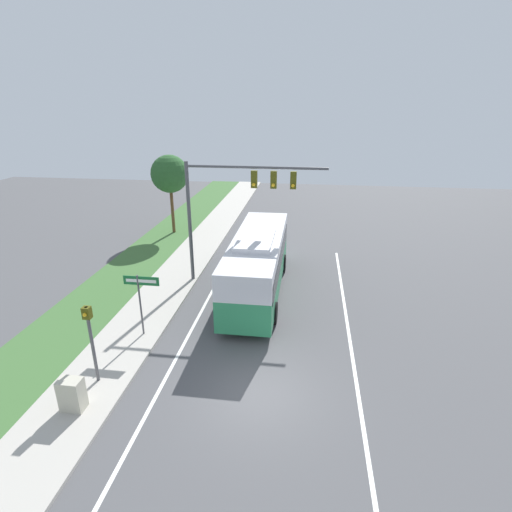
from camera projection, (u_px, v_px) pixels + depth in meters
name	position (u px, v px, depth m)	size (l,w,h in m)	color
ground_plane	(258.00, 393.00, 14.44)	(80.00, 80.00, 0.00)	#4C4C4F
sidewalk	(97.00, 377.00, 15.19)	(2.80, 80.00, 0.12)	#ADA89E
grass_verge	(20.00, 370.00, 15.59)	(3.60, 80.00, 0.10)	#3D6633
lane_divider_near	(162.00, 384.00, 14.89)	(0.14, 30.00, 0.01)	silver
lane_divider_far	(359.00, 402.00, 14.00)	(0.14, 30.00, 0.01)	silver
bus	(258.00, 261.00, 21.44)	(2.68, 10.22, 3.43)	#2D8956
signal_gantry	(234.00, 196.00, 21.43)	(7.59, 0.41, 6.93)	#4C4C51
pedestrian_signal	(90.00, 333.00, 14.21)	(0.28, 0.34, 3.20)	#4C4C51
street_sign	(141.00, 293.00, 17.22)	(1.59, 0.08, 2.99)	#4C4C51
utility_cabinet	(72.00, 394.00, 13.35)	(0.77, 0.53, 1.16)	#B7B29E
roadside_tree	(170.00, 174.00, 30.37)	(2.87, 2.87, 6.08)	brown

